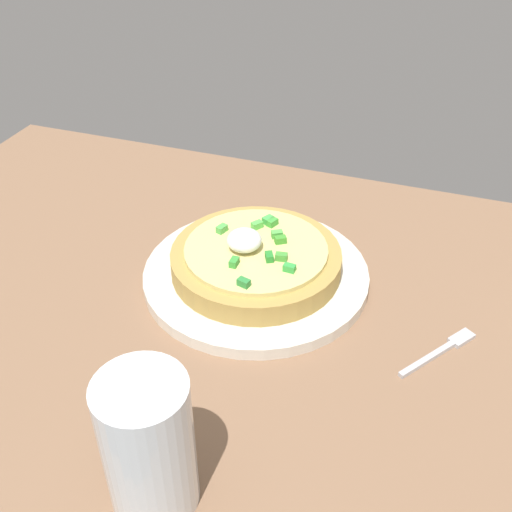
{
  "coord_description": "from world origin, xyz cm",
  "views": [
    {
      "loc": [
        -16.84,
        48.45,
        47.14
      ],
      "look_at": [
        1.6,
        -4.43,
        5.92
      ],
      "focal_mm": 42.99,
      "sensor_mm": 36.0,
      "label": 1
    }
  ],
  "objects": [
    {
      "name": "fork",
      "position": [
        -20.18,
        0.29,
        2.72
      ],
      "size": [
        6.83,
        9.04,
        0.5
      ],
      "rotation": [
        0.0,
        0.0,
        -2.19
      ],
      "color": "#B7B7BC",
      "rests_on": "dining_table"
    },
    {
      "name": "plate",
      "position": [
        1.6,
        -4.43,
        3.2
      ],
      "size": [
        26.02,
        26.02,
        1.45
      ],
      "primitive_type": "cylinder",
      "color": "silver",
      "rests_on": "dining_table"
    },
    {
      "name": "dining_table",
      "position": [
        0.0,
        0.0,
        1.24
      ],
      "size": [
        105.94,
        64.83,
        2.47
      ],
      "primitive_type": "cube",
      "color": "#826046",
      "rests_on": "ground"
    },
    {
      "name": "pizza",
      "position": [
        1.63,
        -4.42,
        5.54
      ],
      "size": [
        19.45,
        19.45,
        5.49
      ],
      "color": "#B08E47",
      "rests_on": "plate"
    },
    {
      "name": "cup_far",
      "position": [
        -0.3,
        24.42,
        8.15
      ],
      "size": [
        6.98,
        6.98,
        12.79
      ],
      "color": "silver",
      "rests_on": "dining_table"
    }
  ]
}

